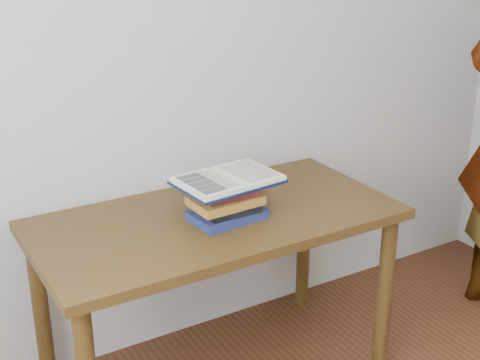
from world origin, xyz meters
TOP-DOWN VIEW (x-y plane):
  - desk at (-0.02, 1.38)m, footprint 1.33×0.66m
  - book_stack at (-0.01, 1.33)m, footprint 0.27×0.20m
  - open_book at (0.01, 1.36)m, footprint 0.38×0.28m

SIDE VIEW (x-z plane):
  - desk at x=-0.02m, z-range 0.26..0.97m
  - book_stack at x=-0.01m, z-range 0.71..0.83m
  - open_book at x=0.01m, z-range 0.84..0.86m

